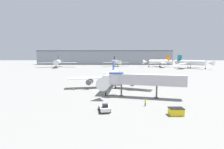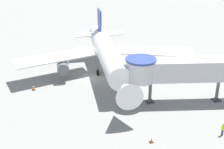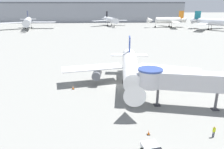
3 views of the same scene
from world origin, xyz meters
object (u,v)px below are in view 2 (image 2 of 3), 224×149
at_px(main_airplane, 108,55).
at_px(traffic_cone_near_nose, 152,140).
at_px(jet_bridge, 190,69).
at_px(traffic_cone_port_wing, 33,88).
at_px(ground_crew_marshaller, 223,129).

distance_m(main_airplane, traffic_cone_near_nose, 18.42).
xyz_separation_m(jet_bridge, traffic_cone_port_wing, (-20.22, 9.64, -4.40)).
height_order(traffic_cone_near_nose, ground_crew_marshaller, ground_crew_marshaller).
distance_m(jet_bridge, traffic_cone_port_wing, 22.83).
xyz_separation_m(main_airplane, ground_crew_marshaller, (8.14, -19.19, -2.96)).
distance_m(jet_bridge, ground_crew_marshaller, 9.39).
bearing_deg(ground_crew_marshaller, traffic_cone_near_nose, 172.88).
relative_size(main_airplane, traffic_cone_near_nose, 43.29).
height_order(traffic_cone_port_wing, ground_crew_marshaller, ground_crew_marshaller).
bearing_deg(traffic_cone_near_nose, ground_crew_marshaller, -7.65).
height_order(main_airplane, traffic_cone_port_wing, main_airplane).
height_order(traffic_cone_near_nose, traffic_cone_port_wing, traffic_cone_port_wing).
relative_size(jet_bridge, traffic_cone_port_wing, 23.96).
xyz_separation_m(jet_bridge, traffic_cone_near_nose, (-8.47, -7.45, -4.47)).
xyz_separation_m(main_airplane, traffic_cone_near_nose, (-0.17, -18.07, -3.57)).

